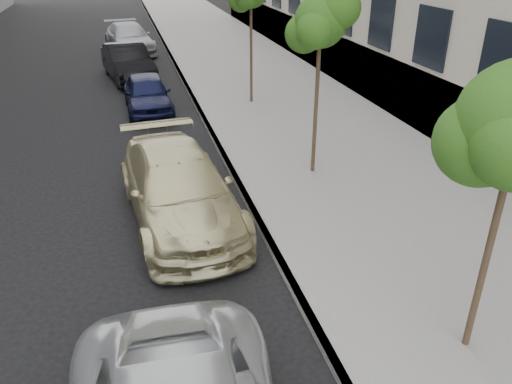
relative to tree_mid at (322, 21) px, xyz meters
name	(u,v)px	position (x,y,z in m)	size (l,w,h in m)	color
sidewalk	(228,53)	(1.07, 16.00, -3.80)	(6.40, 72.00, 0.14)	gray
curb	(170,56)	(-2.05, 16.00, -3.80)	(0.15, 72.00, 0.14)	#9E9B93
tree_mid	(322,21)	(0.00, 0.00, 0.00)	(1.59, 1.39, 4.52)	#38281C
suv	(179,188)	(-3.66, -1.42, -3.11)	(2.12, 5.23, 1.52)	beige
sedan_blue	(147,94)	(-3.81, 6.65, -3.21)	(1.56, 3.87, 1.32)	black
sedan_black	(128,63)	(-4.31, 11.54, -3.11)	(1.61, 4.62, 1.52)	black
sedan_rear	(129,38)	(-4.05, 17.77, -3.12)	(2.12, 5.21, 1.51)	#999BA0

